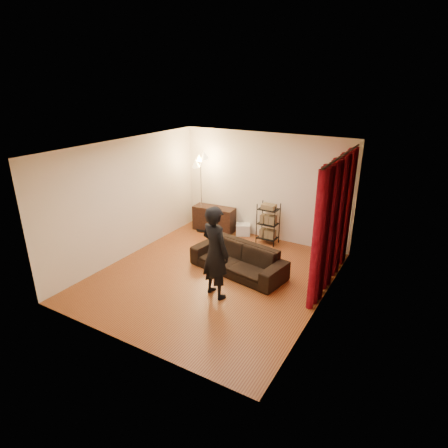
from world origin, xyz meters
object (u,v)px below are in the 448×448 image
Objects in this scene: wire_shelf at (268,224)px; floor_lamp at (201,194)px; storage_boxes at (243,229)px; sofa at (238,259)px; person at (215,252)px; media_cabinet at (214,219)px.

floor_lamp is (-1.88, -0.14, 0.52)m from wire_shelf.
floor_lamp is at bearing -165.12° from storage_boxes.
storage_boxes is (-0.86, 1.87, -0.15)m from sofa.
person is at bearing -96.04° from wire_shelf.
storage_boxes is at bearing 124.45° from sofa.
storage_boxes is at bearing 1.30° from media_cabinet.
sofa is 2.47m from media_cabinet.
storage_boxes is 0.88m from wire_shelf.
storage_boxes is (0.84, 0.08, -0.18)m from media_cabinet.
person reaches higher than storage_boxes.
storage_boxes is 1.45m from floor_lamp.
person is 3.36m from media_cabinet.
media_cabinet is 0.79m from floor_lamp.
person is 3.30m from floor_lamp.
wire_shelf reaches higher than sofa.
wire_shelf reaches higher than storage_boxes.
sofa is 2.00× the size of wire_shelf.
wire_shelf is at bearing -11.12° from storage_boxes.
wire_shelf is (-0.14, 2.74, -0.38)m from person.
sofa is 5.66× the size of storage_boxes.
floor_lamp reaches higher than media_cabinet.
media_cabinet is 3.07× the size of storage_boxes.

